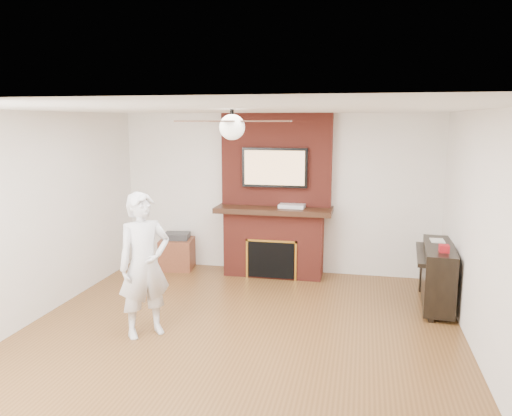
% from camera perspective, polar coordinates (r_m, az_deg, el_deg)
% --- Properties ---
extents(room_shell, '(5.36, 5.86, 2.86)m').
position_cam_1_polar(room_shell, '(5.24, -2.66, -2.57)').
color(room_shell, brown).
rests_on(room_shell, ground).
extents(fireplace, '(1.78, 0.64, 2.50)m').
position_cam_1_polar(fireplace, '(7.73, 2.17, -0.40)').
color(fireplace, maroon).
rests_on(fireplace, ground).
extents(tv, '(1.00, 0.08, 0.60)m').
position_cam_1_polar(tv, '(7.59, 2.15, 4.63)').
color(tv, black).
rests_on(tv, fireplace).
extents(ceiling_fan, '(1.21, 1.21, 0.31)m').
position_cam_1_polar(ceiling_fan, '(5.11, -2.76, 9.35)').
color(ceiling_fan, black).
rests_on(ceiling_fan, room_shell).
extents(person, '(0.70, 0.70, 1.62)m').
position_cam_1_polar(person, '(5.68, -12.64, -6.37)').
color(person, silver).
rests_on(person, ground).
extents(side_table, '(0.58, 0.58, 0.59)m').
position_cam_1_polar(side_table, '(8.25, -8.99, -5.00)').
color(side_table, brown).
rests_on(side_table, ground).
extents(piano, '(0.55, 1.27, 0.90)m').
position_cam_1_polar(piano, '(6.90, 20.02, -7.07)').
color(piano, black).
rests_on(piano, ground).
extents(cable_box, '(0.40, 0.24, 0.06)m').
position_cam_1_polar(cable_box, '(7.57, 4.13, 0.23)').
color(cable_box, silver).
rests_on(cable_box, fireplace).
extents(candle_green, '(0.07, 0.07, 0.09)m').
position_cam_1_polar(candle_green, '(7.76, 1.32, -7.59)').
color(candle_green, '#428836').
rests_on(candle_green, ground).
extents(candle_cream, '(0.07, 0.07, 0.10)m').
position_cam_1_polar(candle_cream, '(7.74, 3.24, -7.60)').
color(candle_cream, beige).
rests_on(candle_cream, ground).
extents(candle_blue, '(0.06, 0.06, 0.08)m').
position_cam_1_polar(candle_blue, '(7.74, 3.80, -7.67)').
color(candle_blue, '#314693').
rests_on(candle_blue, ground).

